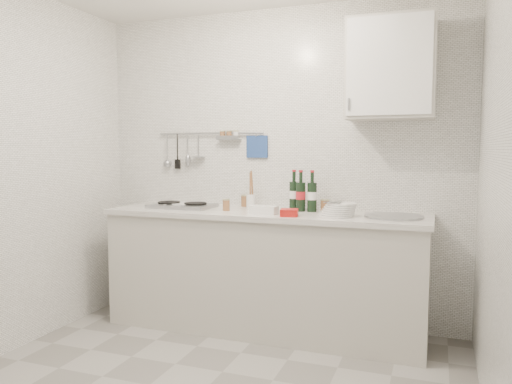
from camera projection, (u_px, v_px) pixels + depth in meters
back_wall at (276, 166)px, 4.03m from camera, size 3.00×0.02×2.50m
wall_right at (502, 181)px, 2.21m from camera, size 0.02×2.80×2.50m
counter at (265, 274)px, 3.82m from camera, size 2.44×0.64×0.96m
wall_rail at (208, 145)px, 4.19m from camera, size 0.98×0.09×0.34m
wall_cabinet at (391, 69)px, 3.49m from camera, size 0.60×0.38×0.70m
plate_stack_hob at (184, 205)px, 4.04m from camera, size 0.25×0.25×0.03m
plate_stack_sink at (339, 210)px, 3.50m from camera, size 0.27×0.25×0.10m
wine_bottles at (302, 191)px, 3.79m from camera, size 0.23×0.13×0.31m
butter_dish at (264, 210)px, 3.62m from camera, size 0.20×0.11×0.06m
strawberry_punnet at (289, 213)px, 3.50m from camera, size 0.14×0.14×0.05m
utensil_crock at (251, 199)px, 3.97m from camera, size 0.07×0.07×0.30m
jar_a at (245, 200)px, 4.10m from camera, size 0.07×0.07×0.10m
jar_b at (325, 205)px, 3.77m from camera, size 0.07×0.07×0.09m
jar_c at (338, 208)px, 3.71m from camera, size 0.06×0.06×0.07m
jar_d at (226, 205)px, 3.82m from camera, size 0.06×0.06×0.09m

